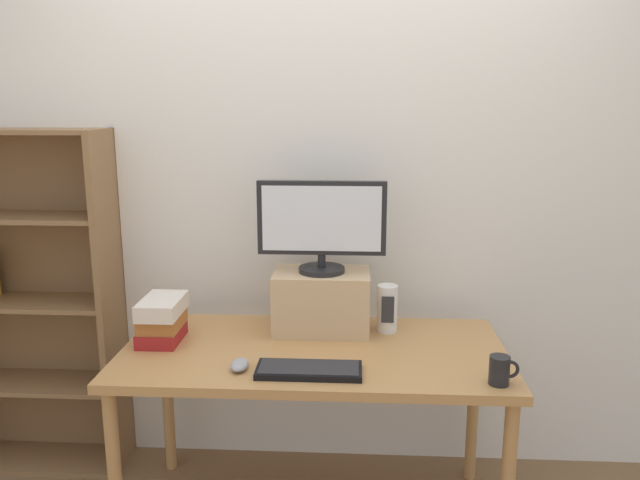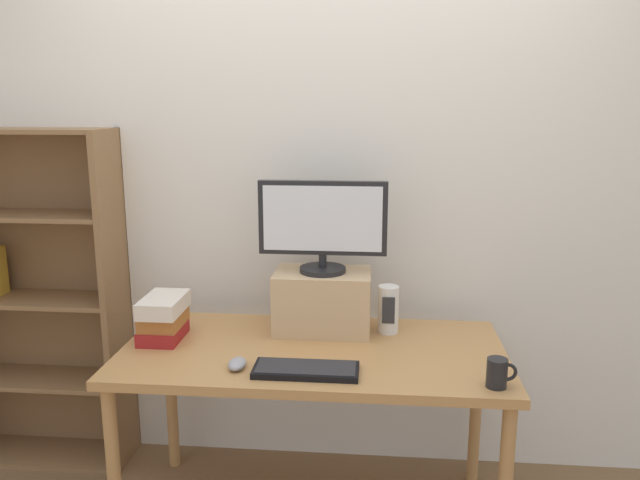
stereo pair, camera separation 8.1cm
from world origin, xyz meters
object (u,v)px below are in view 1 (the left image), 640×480
coffee_mug (500,370)px  desk_speaker (387,308)px  desk (313,366)px  computer_mouse (240,365)px  computer_monitor (322,224)px  book_stack (162,319)px  bookshelf_unit (24,299)px  keyboard (310,370)px  riser_box (322,301)px

coffee_mug → desk_speaker: desk_speaker is taller
desk → computer_mouse: computer_mouse is taller
computer_monitor → book_stack: bearing=-165.8°
bookshelf_unit → computer_mouse: size_ratio=15.13×
keyboard → book_stack: (-0.61, 0.27, 0.08)m
riser_box → book_stack: bearing=-165.7°
bookshelf_unit → keyboard: size_ratio=4.21×
desk → computer_monitor: (0.02, 0.20, 0.53)m
riser_box → computer_mouse: (-0.27, -0.42, -0.11)m
desk → desk_speaker: size_ratio=7.48×
bookshelf_unit → computer_mouse: bookshelf_unit is taller
desk → coffee_mug: coffee_mug is taller
computer_mouse → riser_box: bearing=56.8°
keyboard → desk: bearing=90.6°
computer_monitor → keyboard: bearing=-92.5°
bookshelf_unit → riser_box: bearing=-7.0°
riser_box → book_stack: 0.65m
bookshelf_unit → keyboard: 1.49m
bookshelf_unit → coffee_mug: bookshelf_unit is taller
keyboard → desk_speaker: desk_speaker is taller
bookshelf_unit → book_stack: bookshelf_unit is taller
bookshelf_unit → computer_mouse: bearing=-27.9°
book_stack → keyboard: bearing=-23.9°
coffee_mug → bookshelf_unit: bearing=162.0°
book_stack → coffee_mug: book_stack is taller
desk → computer_monitor: computer_monitor is taller
keyboard → computer_mouse: bearing=176.3°
riser_box → book_stack: (-0.63, -0.16, -0.04)m
riser_box → coffee_mug: bearing=-37.4°
computer_monitor → keyboard: computer_monitor is taller
riser_box → keyboard: bearing=-92.5°
bookshelf_unit → book_stack: size_ratio=6.49×
riser_box → computer_mouse: size_ratio=3.81×
book_stack → bookshelf_unit: bearing=156.2°
riser_box → book_stack: size_ratio=1.63×
book_stack → coffee_mug: size_ratio=2.37×
riser_box → book_stack: riser_box is taller
computer_monitor → book_stack: 0.75m
riser_box → keyboard: riser_box is taller
desk_speaker → bookshelf_unit: bearing=174.2°
computer_monitor → book_stack: size_ratio=2.15×
computer_monitor → bookshelf_unit: bearing=172.9°
riser_box → desk_speaker: size_ratio=1.99×
computer_mouse → book_stack: book_stack is taller
computer_monitor → book_stack: computer_monitor is taller
computer_monitor → coffee_mug: 0.89m
desk → keyboard: size_ratio=3.99×
bookshelf_unit → book_stack: bearing=-23.8°
desk → computer_mouse: 0.34m
bookshelf_unit → keyboard: (1.36, -0.60, -0.04)m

